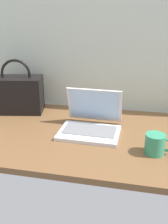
% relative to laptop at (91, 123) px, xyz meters
% --- Properties ---
extents(desk, '(1.60, 0.76, 0.03)m').
position_rel_laptop_xyz_m(desk, '(-0.06, -0.04, -0.06)').
color(desk, brown).
rests_on(desk, ground).
extents(laptop, '(0.31, 0.29, 0.21)m').
position_rel_laptop_xyz_m(laptop, '(0.00, 0.00, 0.00)').
color(laptop, silver).
rests_on(laptop, desk).
extents(coffee_mug, '(0.13, 0.09, 0.09)m').
position_rel_laptop_xyz_m(coffee_mug, '(0.33, -0.17, 0.00)').
color(coffee_mug, '#338C66').
rests_on(coffee_mug, desk).
extents(handbag, '(0.33, 0.22, 0.33)m').
position_rel_laptop_xyz_m(handbag, '(-0.50, 0.18, 0.07)').
color(handbag, black).
rests_on(handbag, desk).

